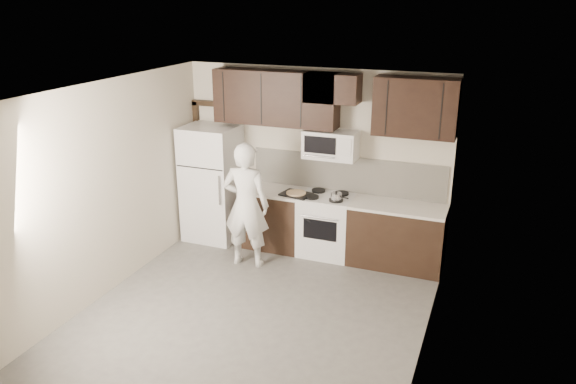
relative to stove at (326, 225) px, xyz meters
The scene contains 14 objects.
floor 2.02m from the stove, 98.80° to the right, with size 4.50×4.50×0.00m, color #514F4C.
back_wall 0.99m from the stove, 133.94° to the left, with size 4.00×4.00×0.00m, color beige.
ceiling 2.98m from the stove, 98.80° to the right, with size 4.50×4.50×0.00m, color white.
counter_run 0.30m from the stove, ahead, with size 2.95×0.64×0.91m.
stove is the anchor object (origin of this frame).
backsplash 0.80m from the stove, 56.25° to the left, with size 2.90×0.02×0.54m, color beige.
upper_cabinets 1.83m from the stove, 124.04° to the left, with size 3.48×0.35×0.78m.
microwave 1.20m from the stove, 90.10° to the left, with size 0.76×0.42×0.40m.
refrigerator 1.90m from the stove, behind, with size 0.80×0.76×1.80m.
door_trim 2.37m from the stove, behind, with size 0.50×0.08×2.12m.
saucepan 0.56m from the stove, 39.32° to the right, with size 0.27×0.16×0.15m.
baking_tray 0.64m from the stove, 165.52° to the right, with size 0.42×0.32×0.02m, color black.
pizza 0.66m from the stove, 165.52° to the right, with size 0.29×0.29×0.02m, color beige.
person 1.27m from the stove, 142.56° to the right, with size 0.65×0.43×1.80m, color white.
Camera 1 is at (2.53, -5.39, 3.65)m, focal length 35.00 mm.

